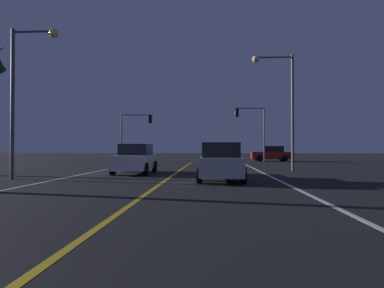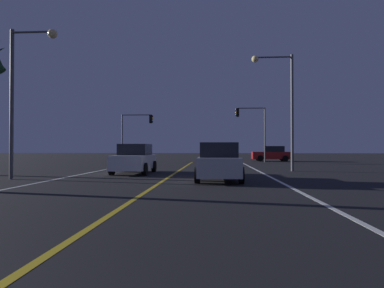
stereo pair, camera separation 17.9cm
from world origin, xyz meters
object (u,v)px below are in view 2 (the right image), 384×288
car_lead_same_lane (219,162)px  traffic_light_near_right (251,122)px  street_lamp_right_far (282,96)px  car_oncoming (135,159)px  street_lamp_left_mid (23,82)px  car_crossing_side (272,154)px  traffic_light_near_left (137,126)px

car_lead_same_lane → traffic_light_near_right: traffic_light_near_right is taller
traffic_light_near_right → street_lamp_right_far: bearing=91.6°
car_oncoming → street_lamp_left_mid: size_ratio=0.61×
car_crossing_side → car_oncoming: size_ratio=1.00×
car_lead_same_lane → traffic_light_near_right: 20.65m
car_oncoming → traffic_light_near_left: (-3.62, 16.10, 3.00)m
car_oncoming → car_crossing_side: bearing=149.1°
car_oncoming → street_lamp_right_far: street_lamp_right_far is taller
traffic_light_near_left → street_lamp_left_mid: (-0.71, -20.08, 0.74)m
car_oncoming → traffic_light_near_right: 18.53m
car_oncoming → street_lamp_right_far: (8.89, 2.35, 3.96)m
street_lamp_right_far → car_oncoming: bearing=14.8°
street_lamp_left_mid → traffic_light_near_right: bearing=57.4°
traffic_light_near_right → street_lamp_right_far: (0.39, -13.75, 0.54)m
traffic_light_near_left → traffic_light_near_right: bearing=0.0°
traffic_light_near_right → street_lamp_right_far: size_ratio=0.77×
traffic_light_near_right → traffic_light_near_left: traffic_light_near_right is taller
car_crossing_side → car_oncoming: 21.60m
traffic_light_near_left → street_lamp_right_far: size_ratio=0.69×
car_lead_same_lane → street_lamp_right_far: street_lamp_right_far is taller
traffic_light_near_right → street_lamp_right_far: 13.77m
car_crossing_side → street_lamp_left_mid: bearing=55.6°
car_lead_same_lane → car_oncoming: same height
traffic_light_near_left → street_lamp_right_far: (12.51, -13.75, 0.96)m
car_oncoming → street_lamp_left_mid: (-4.33, -3.98, 3.74)m
car_lead_same_lane → car_crossing_side: bearing=-15.7°
car_lead_same_lane → traffic_light_near_right: size_ratio=0.75×
car_crossing_side → car_lead_same_lane: size_ratio=1.00×
car_lead_same_lane → car_oncoming: (-4.80, 3.92, 0.00)m
car_oncoming → street_lamp_left_mid: 6.97m
car_oncoming → street_lamp_left_mid: street_lamp_left_mid is taller
car_oncoming → traffic_light_near_right: size_ratio=0.75×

